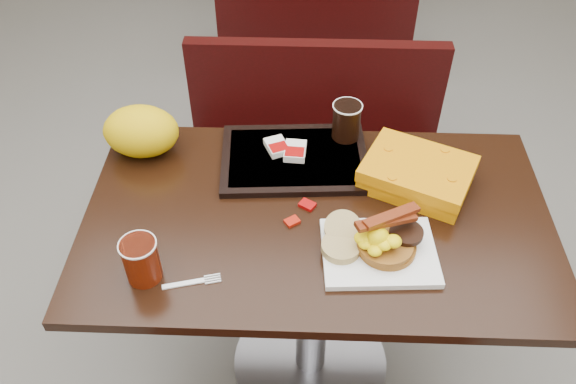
{
  "coord_description": "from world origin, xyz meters",
  "views": [
    {
      "loc": [
        -0.04,
        -1.05,
        1.85
      ],
      "look_at": [
        -0.08,
        0.01,
        0.82
      ],
      "focal_mm": 36.92,
      "sensor_mm": 36.0,
      "label": 1
    }
  ],
  "objects_px": {
    "hashbrown_sleeve_right": "(295,151)",
    "coffee_cup_far": "(346,121)",
    "platter": "(379,252)",
    "tray": "(295,159)",
    "hashbrown_sleeve_left": "(277,147)",
    "paper_bag": "(141,131)",
    "bench_far_s": "(315,7)",
    "knife": "(402,255)",
    "coffee_cup_near": "(141,260)",
    "fork": "(183,284)",
    "table_near": "(313,300)",
    "bench_near_n": "(314,153)",
    "pancake_stack": "(387,245)",
    "clamshell": "(417,174)"
  },
  "relations": [
    {
      "from": "platter",
      "to": "pancake_stack",
      "type": "xyz_separation_m",
      "value": [
        0.02,
        0.01,
        0.02
      ]
    },
    {
      "from": "coffee_cup_far",
      "to": "clamshell",
      "type": "xyz_separation_m",
      "value": [
        0.18,
        -0.18,
        -0.04
      ]
    },
    {
      "from": "bench_near_n",
      "to": "knife",
      "type": "distance_m",
      "value": 0.94
    },
    {
      "from": "pancake_stack",
      "to": "clamshell",
      "type": "height_order",
      "value": "clamshell"
    },
    {
      "from": "bench_near_n",
      "to": "coffee_cup_far",
      "type": "distance_m",
      "value": 0.62
    },
    {
      "from": "pancake_stack",
      "to": "platter",
      "type": "bearing_deg",
      "value": -162.55
    },
    {
      "from": "platter",
      "to": "hashbrown_sleeve_right",
      "type": "distance_m",
      "value": 0.4
    },
    {
      "from": "table_near",
      "to": "bench_far_s",
      "type": "xyz_separation_m",
      "value": [
        0.0,
        1.9,
        -0.02
      ]
    },
    {
      "from": "knife",
      "to": "paper_bag",
      "type": "bearing_deg",
      "value": -115.31
    },
    {
      "from": "table_near",
      "to": "bench_near_n",
      "type": "xyz_separation_m",
      "value": [
        0.0,
        0.7,
        -0.02
      ]
    },
    {
      "from": "paper_bag",
      "to": "coffee_cup_near",
      "type": "bearing_deg",
      "value": -78.11
    },
    {
      "from": "table_near",
      "to": "clamshell",
      "type": "distance_m",
      "value": 0.5
    },
    {
      "from": "platter",
      "to": "hashbrown_sleeve_left",
      "type": "distance_m",
      "value": 0.45
    },
    {
      "from": "table_near",
      "to": "coffee_cup_far",
      "type": "distance_m",
      "value": 0.55
    },
    {
      "from": "knife",
      "to": "tray",
      "type": "relative_size",
      "value": 0.4
    },
    {
      "from": "hashbrown_sleeve_left",
      "to": "hashbrown_sleeve_right",
      "type": "xyz_separation_m",
      "value": [
        0.05,
        -0.02,
        0.0
      ]
    },
    {
      "from": "knife",
      "to": "hashbrown_sleeve_right",
      "type": "bearing_deg",
      "value": -140.1
    },
    {
      "from": "fork",
      "to": "bench_near_n",
      "type": "bearing_deg",
      "value": 57.25
    },
    {
      "from": "table_near",
      "to": "fork",
      "type": "bearing_deg",
      "value": -142.88
    },
    {
      "from": "coffee_cup_near",
      "to": "tray",
      "type": "xyz_separation_m",
      "value": [
        0.34,
        0.42,
        -0.05
      ]
    },
    {
      "from": "platter",
      "to": "hashbrown_sleeve_right",
      "type": "height_order",
      "value": "hashbrown_sleeve_right"
    },
    {
      "from": "platter",
      "to": "knife",
      "type": "height_order",
      "value": "platter"
    },
    {
      "from": "hashbrown_sleeve_left",
      "to": "coffee_cup_far",
      "type": "relative_size",
      "value": 0.69
    },
    {
      "from": "table_near",
      "to": "coffee_cup_near",
      "type": "bearing_deg",
      "value": -152.08
    },
    {
      "from": "coffee_cup_near",
      "to": "paper_bag",
      "type": "bearing_deg",
      "value": 101.89
    },
    {
      "from": "hashbrown_sleeve_left",
      "to": "paper_bag",
      "type": "relative_size",
      "value": 0.35
    },
    {
      "from": "coffee_cup_far",
      "to": "paper_bag",
      "type": "distance_m",
      "value": 0.58
    },
    {
      "from": "pancake_stack",
      "to": "coffee_cup_far",
      "type": "bearing_deg",
      "value": 101.44
    },
    {
      "from": "platter",
      "to": "tray",
      "type": "relative_size",
      "value": 0.67
    },
    {
      "from": "clamshell",
      "to": "pancake_stack",
      "type": "bearing_deg",
      "value": -87.28
    },
    {
      "from": "platter",
      "to": "tray",
      "type": "xyz_separation_m",
      "value": [
        -0.21,
        0.33,
        0.0
      ]
    },
    {
      "from": "platter",
      "to": "tray",
      "type": "height_order",
      "value": "tray"
    },
    {
      "from": "bench_near_n",
      "to": "hashbrown_sleeve_right",
      "type": "height_order",
      "value": "hashbrown_sleeve_right"
    },
    {
      "from": "tray",
      "to": "hashbrown_sleeve_left",
      "type": "height_order",
      "value": "hashbrown_sleeve_left"
    },
    {
      "from": "pancake_stack",
      "to": "clamshell",
      "type": "distance_m",
      "value": 0.27
    },
    {
      "from": "bench_far_s",
      "to": "paper_bag",
      "type": "bearing_deg",
      "value": -106.53
    },
    {
      "from": "bench_far_s",
      "to": "tray",
      "type": "xyz_separation_m",
      "value": [
        -0.07,
        -1.69,
        0.4
      ]
    },
    {
      "from": "knife",
      "to": "coffee_cup_far",
      "type": "xyz_separation_m",
      "value": [
        -0.12,
        0.43,
        0.07
      ]
    },
    {
      "from": "fork",
      "to": "tray",
      "type": "distance_m",
      "value": 0.5
    },
    {
      "from": "fork",
      "to": "coffee_cup_far",
      "type": "xyz_separation_m",
      "value": [
        0.39,
        0.53,
        0.07
      ]
    },
    {
      "from": "hashbrown_sleeve_right",
      "to": "coffee_cup_far",
      "type": "height_order",
      "value": "coffee_cup_far"
    },
    {
      "from": "coffee_cup_near",
      "to": "fork",
      "type": "xyz_separation_m",
      "value": [
        0.09,
        -0.02,
        -0.05
      ]
    },
    {
      "from": "bench_far_s",
      "to": "tray",
      "type": "bearing_deg",
      "value": -92.2
    },
    {
      "from": "bench_near_n",
      "to": "pancake_stack",
      "type": "bearing_deg",
      "value": -78.67
    },
    {
      "from": "bench_far_s",
      "to": "coffee_cup_near",
      "type": "bearing_deg",
      "value": -100.75
    },
    {
      "from": "pancake_stack",
      "to": "tray",
      "type": "bearing_deg",
      "value": 125.07
    },
    {
      "from": "table_near",
      "to": "knife",
      "type": "distance_m",
      "value": 0.45
    },
    {
      "from": "tray",
      "to": "coffee_cup_far",
      "type": "distance_m",
      "value": 0.18
    },
    {
      "from": "platter",
      "to": "paper_bag",
      "type": "xyz_separation_m",
      "value": [
        -0.64,
        0.36,
        0.07
      ]
    },
    {
      "from": "platter",
      "to": "bench_near_n",
      "type": "bearing_deg",
      "value": 96.68
    }
  ]
}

